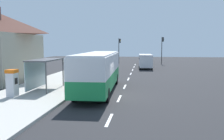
% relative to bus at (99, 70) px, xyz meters
% --- Properties ---
extents(ground_plane, '(56.00, 92.00, 0.04)m').
position_rel_bus_xyz_m(ground_plane, '(1.71, 12.59, -1.86)').
color(ground_plane, '#262628').
extents(sidewalk_platform, '(6.20, 30.00, 0.18)m').
position_rel_bus_xyz_m(sidewalk_platform, '(-4.69, 0.59, -1.75)').
color(sidewalk_platform, '#ADAAA3').
rests_on(sidewalk_platform, ground).
extents(lane_stripe_seg_0, '(0.16, 2.20, 0.01)m').
position_rel_bus_xyz_m(lane_stripe_seg_0, '(1.96, -7.41, -1.84)').
color(lane_stripe_seg_0, silver).
rests_on(lane_stripe_seg_0, ground).
extents(lane_stripe_seg_1, '(0.16, 2.20, 0.01)m').
position_rel_bus_xyz_m(lane_stripe_seg_1, '(1.96, -2.41, -1.84)').
color(lane_stripe_seg_1, silver).
rests_on(lane_stripe_seg_1, ground).
extents(lane_stripe_seg_2, '(0.16, 2.20, 0.01)m').
position_rel_bus_xyz_m(lane_stripe_seg_2, '(1.96, 2.59, -1.84)').
color(lane_stripe_seg_2, silver).
rests_on(lane_stripe_seg_2, ground).
extents(lane_stripe_seg_3, '(0.16, 2.20, 0.01)m').
position_rel_bus_xyz_m(lane_stripe_seg_3, '(1.96, 7.59, -1.84)').
color(lane_stripe_seg_3, silver).
rests_on(lane_stripe_seg_3, ground).
extents(lane_stripe_seg_4, '(0.16, 2.20, 0.01)m').
position_rel_bus_xyz_m(lane_stripe_seg_4, '(1.96, 12.59, -1.84)').
color(lane_stripe_seg_4, silver).
rests_on(lane_stripe_seg_4, ground).
extents(lane_stripe_seg_5, '(0.16, 2.20, 0.01)m').
position_rel_bus_xyz_m(lane_stripe_seg_5, '(1.96, 17.59, -1.84)').
color(lane_stripe_seg_5, silver).
rests_on(lane_stripe_seg_5, ground).
extents(lane_stripe_seg_6, '(0.16, 2.20, 0.01)m').
position_rel_bus_xyz_m(lane_stripe_seg_6, '(1.96, 22.59, -1.84)').
color(lane_stripe_seg_6, silver).
rests_on(lane_stripe_seg_6, ground).
extents(lane_stripe_seg_7, '(0.16, 2.20, 0.01)m').
position_rel_bus_xyz_m(lane_stripe_seg_7, '(1.96, 27.59, -1.84)').
color(lane_stripe_seg_7, silver).
rests_on(lane_stripe_seg_7, ground).
extents(bus, '(2.88, 11.09, 3.21)m').
position_rel_bus_xyz_m(bus, '(0.00, 0.00, 0.00)').
color(bus, '#1E8C47').
rests_on(bus, ground).
extents(white_van, '(2.25, 5.29, 2.30)m').
position_rel_bus_xyz_m(white_van, '(3.91, 19.79, -0.50)').
color(white_van, silver).
rests_on(white_van, ground).
extents(sedan_near, '(1.85, 4.40, 1.52)m').
position_rel_bus_xyz_m(sedan_near, '(4.01, 29.35, -1.05)').
color(sedan_near, '#195933').
rests_on(sedan_near, ground).
extents(sedan_far, '(1.91, 4.43, 1.52)m').
position_rel_bus_xyz_m(sedan_far, '(4.01, 38.36, -1.05)').
color(sedan_far, '#A51919').
rests_on(sedan_far, ground).
extents(ticket_machine, '(0.66, 0.76, 1.94)m').
position_rel_bus_xyz_m(ticket_machine, '(-5.63, -3.47, -0.67)').
color(ticket_machine, silver).
rests_on(ticket_machine, sidewalk_platform).
extents(recycling_bin_orange, '(0.52, 0.52, 0.95)m').
position_rel_bus_xyz_m(recycling_bin_orange, '(-2.49, 0.05, -1.19)').
color(recycling_bin_orange, orange).
rests_on(recycling_bin_orange, sidewalk_platform).
extents(recycling_bin_blue, '(0.52, 0.52, 0.95)m').
position_rel_bus_xyz_m(recycling_bin_blue, '(-2.49, 0.75, -1.19)').
color(recycling_bin_blue, blue).
rests_on(recycling_bin_blue, sidewalk_platform).
extents(recycling_bin_green, '(0.52, 0.52, 0.95)m').
position_rel_bus_xyz_m(recycling_bin_green, '(-2.49, 1.45, -1.19)').
color(recycling_bin_green, green).
rests_on(recycling_bin_green, sidewalk_platform).
extents(recycling_bin_yellow, '(0.52, 0.52, 0.95)m').
position_rel_bus_xyz_m(recycling_bin_yellow, '(-2.49, 2.15, -1.19)').
color(recycling_bin_yellow, yellow).
rests_on(recycling_bin_yellow, sidewalk_platform).
extents(traffic_light_near_side, '(0.49, 0.28, 5.39)m').
position_rel_bus_xyz_m(traffic_light_near_side, '(7.21, 29.12, 1.72)').
color(traffic_light_near_side, '#2D2D2D').
rests_on(traffic_light_near_side, ground).
extents(traffic_light_far_side, '(0.49, 0.28, 5.16)m').
position_rel_bus_xyz_m(traffic_light_far_side, '(-1.39, 29.92, 1.58)').
color(traffic_light_far_side, '#2D2D2D').
rests_on(traffic_light_far_side, ground).
extents(bus_shelter, '(1.80, 4.00, 2.50)m').
position_rel_bus_xyz_m(bus_shelter, '(-4.70, -0.51, 0.25)').
color(bus_shelter, '#4C4C51').
rests_on(bus_shelter, sidewalk_platform).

